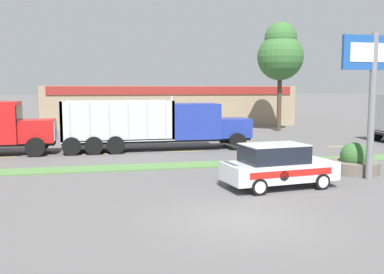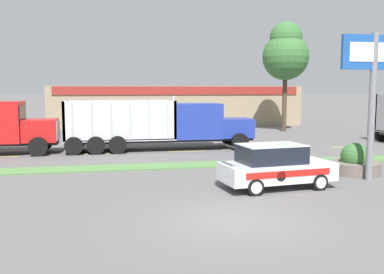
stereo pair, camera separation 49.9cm
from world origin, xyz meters
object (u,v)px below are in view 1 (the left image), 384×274
(dump_truck_lead, at_px, (174,126))
(rally_car, at_px, (278,166))
(stone_planter, at_px, (354,162))
(store_sign_post, at_px, (373,75))

(dump_truck_lead, bearing_deg, rally_car, -79.63)
(stone_planter, bearing_deg, store_sign_post, -97.53)
(dump_truck_lead, bearing_deg, stone_planter, -54.10)
(dump_truck_lead, xyz_separation_m, store_sign_post, (6.46, -10.54, 2.84))
(dump_truck_lead, bearing_deg, store_sign_post, -58.51)
(store_sign_post, xyz_separation_m, stone_planter, (0.18, 1.37, -3.86))
(store_sign_post, relative_size, stone_planter, 2.70)
(store_sign_post, bearing_deg, rally_car, -172.00)
(store_sign_post, bearing_deg, dump_truck_lead, 121.49)
(dump_truck_lead, xyz_separation_m, rally_car, (2.04, -11.16, -0.64))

